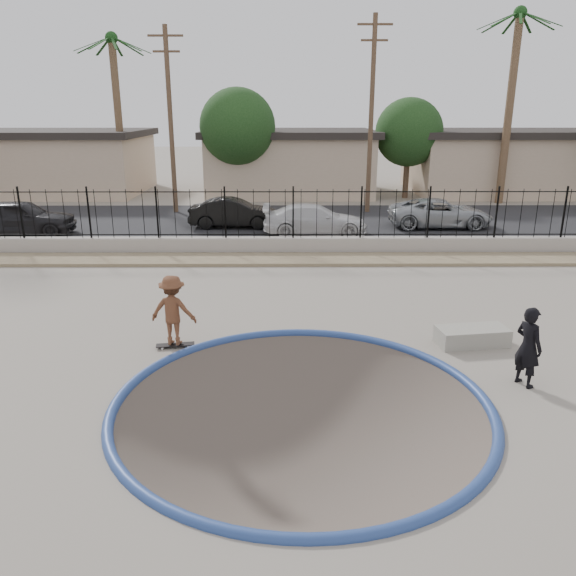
# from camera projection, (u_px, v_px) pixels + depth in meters

# --- Properties ---
(ground) EXTENTS (120.00, 120.00, 2.20)m
(ground) POSITION_uv_depth(u_px,v_px,m) (292.00, 269.00, 23.03)
(ground) COLOR gray
(ground) RESTS_ON ground
(bowl_pit) EXTENTS (6.84, 6.84, 1.80)m
(bowl_pit) POSITION_uv_depth(u_px,v_px,m) (301.00, 404.00, 10.31)
(bowl_pit) COLOR #53483F
(bowl_pit) RESTS_ON ground
(coping_ring) EXTENTS (7.04, 7.04, 0.20)m
(coping_ring) POSITION_uv_depth(u_px,v_px,m) (301.00, 404.00, 10.31)
(coping_ring) COLOR navy
(coping_ring) RESTS_ON ground
(rock_strip) EXTENTS (42.00, 1.60, 0.11)m
(rock_strip) POSITION_uv_depth(u_px,v_px,m) (293.00, 259.00, 20.01)
(rock_strip) COLOR #917F5F
(rock_strip) RESTS_ON ground
(retaining_wall) EXTENTS (42.00, 0.45, 0.60)m
(retaining_wall) POSITION_uv_depth(u_px,v_px,m) (293.00, 245.00, 20.98)
(retaining_wall) COLOR gray
(retaining_wall) RESTS_ON ground
(fence) EXTENTS (40.00, 0.04, 1.80)m
(fence) POSITION_uv_depth(u_px,v_px,m) (293.00, 214.00, 20.61)
(fence) COLOR black
(fence) RESTS_ON retaining_wall
(street) EXTENTS (90.00, 8.00, 0.04)m
(street) POSITION_uv_depth(u_px,v_px,m) (291.00, 219.00, 27.45)
(street) COLOR black
(street) RESTS_ON ground
(house_west) EXTENTS (11.60, 8.60, 3.90)m
(house_west) POSITION_uv_depth(u_px,v_px,m) (55.00, 161.00, 35.82)
(house_west) COLOR tan
(house_west) RESTS_ON ground
(house_center) EXTENTS (10.60, 8.60, 3.90)m
(house_center) POSITION_uv_depth(u_px,v_px,m) (290.00, 161.00, 35.89)
(house_center) COLOR tan
(house_center) RESTS_ON ground
(house_east) EXTENTS (12.60, 8.60, 3.90)m
(house_east) POSITION_uv_depth(u_px,v_px,m) (508.00, 161.00, 35.96)
(house_east) COLOR tan
(house_east) RESTS_ON ground
(palm_mid) EXTENTS (2.30, 2.30, 9.30)m
(palm_mid) POSITION_uv_depth(u_px,v_px,m) (115.00, 81.00, 32.02)
(palm_mid) COLOR brown
(palm_mid) RESTS_ON ground
(palm_right) EXTENTS (2.30, 2.30, 10.30)m
(palm_right) POSITION_uv_depth(u_px,v_px,m) (514.00, 66.00, 30.03)
(palm_right) COLOR brown
(palm_right) RESTS_ON ground
(utility_pole_left) EXTENTS (1.70, 0.24, 9.00)m
(utility_pole_left) POSITION_uv_depth(u_px,v_px,m) (170.00, 119.00, 27.89)
(utility_pole_left) COLOR #473323
(utility_pole_left) RESTS_ON ground
(utility_pole_mid) EXTENTS (1.70, 0.24, 9.50)m
(utility_pole_mid) POSITION_uv_depth(u_px,v_px,m) (371.00, 113.00, 27.86)
(utility_pole_mid) COLOR #473323
(utility_pole_mid) RESTS_ON ground
(street_tree_left) EXTENTS (4.32, 4.32, 6.36)m
(street_tree_left) POSITION_uv_depth(u_px,v_px,m) (237.00, 127.00, 31.87)
(street_tree_left) COLOR #473323
(street_tree_left) RESTS_ON ground
(street_tree_mid) EXTENTS (3.96, 3.96, 5.83)m
(street_tree_mid) POSITION_uv_depth(u_px,v_px,m) (409.00, 132.00, 32.98)
(street_tree_mid) COLOR #473323
(street_tree_mid) RESTS_ON ground
(skater) EXTENTS (1.11, 0.74, 1.60)m
(skater) POSITION_uv_depth(u_px,v_px,m) (173.00, 314.00, 12.53)
(skater) COLOR brown
(skater) RESTS_ON ground
(skateboard) EXTENTS (0.88, 0.34, 0.07)m
(skateboard) POSITION_uv_depth(u_px,v_px,m) (175.00, 345.00, 12.76)
(skateboard) COLOR black
(skateboard) RESTS_ON ground
(videographer) EXTENTS (0.61, 0.70, 1.61)m
(videographer) POSITION_uv_depth(u_px,v_px,m) (528.00, 347.00, 10.81)
(videographer) COLOR black
(videographer) RESTS_ON ground
(concrete_ledge) EXTENTS (1.68, 0.92, 0.40)m
(concrete_ledge) POSITION_uv_depth(u_px,v_px,m) (472.00, 336.00, 12.88)
(concrete_ledge) COLOR gray
(concrete_ledge) RESTS_ON ground
(car_a) EXTENTS (4.54, 2.11, 1.50)m
(car_a) POSITION_uv_depth(u_px,v_px,m) (21.00, 217.00, 23.73)
(car_a) COLOR black
(car_a) RESTS_ON street
(car_b) EXTENTS (3.97, 1.41, 1.30)m
(car_b) POSITION_uv_depth(u_px,v_px,m) (234.00, 213.00, 25.32)
(car_b) COLOR black
(car_b) RESTS_ON street
(car_c) EXTENTS (4.43, 1.83, 1.28)m
(car_c) POSITION_uv_depth(u_px,v_px,m) (315.00, 220.00, 23.82)
(car_c) COLOR silver
(car_c) RESTS_ON street
(car_d) EXTENTS (4.60, 2.12, 1.28)m
(car_d) POSITION_uv_depth(u_px,v_px,m) (440.00, 213.00, 25.37)
(car_d) COLOR #979B9F
(car_d) RESTS_ON street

